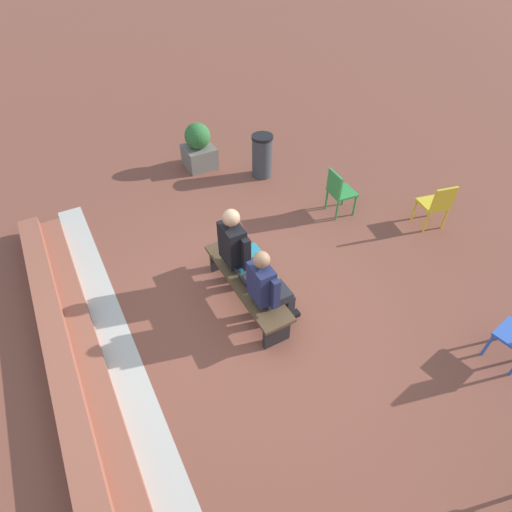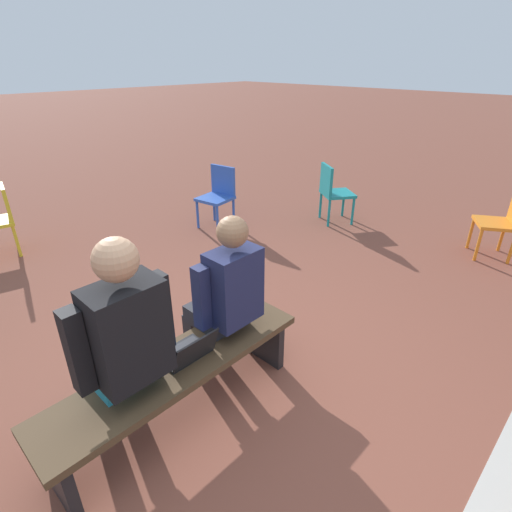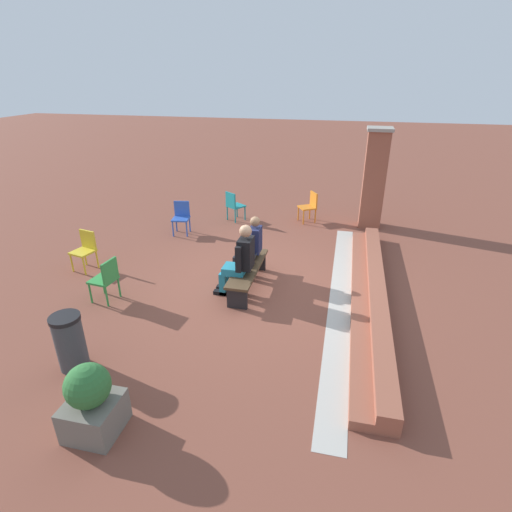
# 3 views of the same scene
# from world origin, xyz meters

# --- Properties ---
(ground_plane) EXTENTS (60.00, 60.00, 0.00)m
(ground_plane) POSITION_xyz_m (0.00, 0.00, 0.00)
(ground_plane) COLOR brown
(bench) EXTENTS (1.80, 0.44, 0.45)m
(bench) POSITION_xyz_m (0.18, -0.16, 0.35)
(bench) COLOR #4C3823
(bench) RESTS_ON ground
(person_student) EXTENTS (0.53, 0.67, 1.32)m
(person_student) POSITION_xyz_m (-0.28, -0.22, 0.71)
(person_student) COLOR #232328
(person_student) RESTS_ON ground
(person_adult) EXTENTS (0.59, 0.74, 1.42)m
(person_adult) POSITION_xyz_m (0.48, -0.23, 0.75)
(person_adult) COLOR teal
(person_adult) RESTS_ON ground
(laptop) EXTENTS (0.32, 0.29, 0.21)m
(laptop) POSITION_xyz_m (0.10, -0.14, 0.50)
(laptop) COLOR black
(laptop) RESTS_ON bench
(plastic_chair_far_left) EXTENTS (0.48, 0.48, 0.84)m
(plastic_chair_far_left) POSITION_xyz_m (-2.27, -2.55, 0.48)
(plastic_chair_far_left) COLOR #2D56B7
(plastic_chair_far_left) RESTS_ON ground
(plastic_chair_near_bench_right) EXTENTS (0.59, 0.59, 0.84)m
(plastic_chair_near_bench_right) POSITION_xyz_m (-3.50, -1.48, 0.48)
(plastic_chair_near_bench_right) COLOR teal
(plastic_chair_near_bench_right) RESTS_ON ground
(plastic_chair_mid_courtyard) EXTENTS (0.58, 0.58, 0.84)m
(plastic_chair_mid_courtyard) POSITION_xyz_m (-3.92, 0.62, 0.48)
(plastic_chair_mid_courtyard) COLOR orange
(plastic_chair_mid_courtyard) RESTS_ON ground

